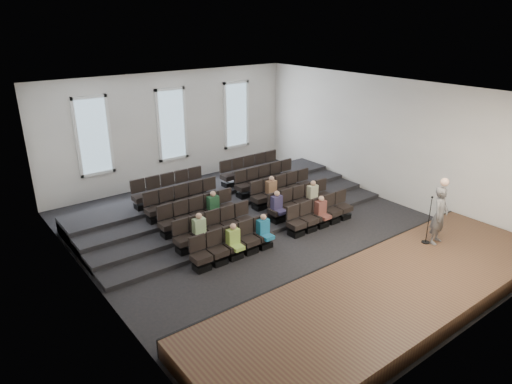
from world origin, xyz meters
TOP-DOWN VIEW (x-y plane):
  - ground at (0.00, 0.00)m, footprint 14.00×14.00m
  - ceiling at (0.00, 0.00)m, footprint 12.00×14.00m
  - wall_back at (0.00, 7.02)m, footprint 12.00×0.04m
  - wall_front at (0.00, -7.02)m, footprint 12.00×0.04m
  - wall_left at (-6.02, 0.00)m, footprint 0.04×14.00m
  - wall_right at (6.02, 0.00)m, footprint 0.04×14.00m
  - stage at (0.00, -5.10)m, footprint 11.80×3.60m
  - stage_lip at (0.00, -3.33)m, footprint 11.80×0.06m
  - risers at (0.00, 3.17)m, footprint 11.80×4.80m
  - seating_rows at (-0.00, 1.54)m, footprint 6.80×4.70m
  - windows at (0.00, 6.95)m, footprint 8.44×0.10m
  - audience at (0.00, 0.32)m, footprint 5.45×2.64m
  - speaker at (3.22, -4.39)m, footprint 0.75×0.57m
  - mic_stand at (2.96, -4.21)m, footprint 0.26×0.26m

SIDE VIEW (x-z plane):
  - ground at x=0.00m, z-range 0.00..0.00m
  - risers at x=0.00m, z-range -0.10..0.50m
  - stage at x=0.00m, z-range 0.00..0.50m
  - stage_lip at x=0.00m, z-range -0.01..0.51m
  - seating_rows at x=0.00m, z-range -0.15..1.52m
  - audience at x=0.00m, z-range 0.26..1.36m
  - mic_stand at x=2.96m, z-range 0.18..1.76m
  - speaker at x=3.22m, z-range 0.50..2.36m
  - wall_back at x=0.00m, z-range 0.00..5.00m
  - wall_front at x=0.00m, z-range 0.00..5.00m
  - wall_left at x=-6.02m, z-range 0.00..5.00m
  - wall_right at x=6.02m, z-range 0.00..5.00m
  - windows at x=0.00m, z-range 1.08..4.32m
  - ceiling at x=0.00m, z-range 5.00..5.02m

